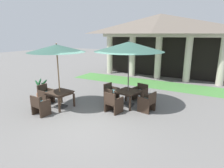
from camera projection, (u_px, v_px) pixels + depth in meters
ground_plane at (90, 123)px, 7.07m from camera, size 60.00×60.00×0.00m
background_pavilion at (160, 30)px, 13.34m from camera, size 9.26×2.73×4.52m
lawn_strip at (149, 83)px, 12.69m from camera, size 11.06×2.16×0.01m
patio_table_near_foreground at (128, 93)px, 8.62m from camera, size 1.11×1.11×0.71m
patio_umbrella_near_foreground at (129, 47)px, 8.10m from camera, size 2.99×2.99×2.93m
patio_chair_near_foreground_west at (111, 93)px, 9.32m from camera, size 0.66×0.67×0.85m
patio_chair_near_foreground_north at (140, 92)px, 9.41m from camera, size 0.70×0.64×0.79m
patio_chair_near_foreground_east at (147, 102)px, 8.02m from camera, size 0.67×0.67×0.86m
patio_chair_near_foreground_south at (113, 103)px, 7.93m from camera, size 0.70×0.67×0.88m
patio_table_mid_left at (60, 94)px, 8.42m from camera, size 0.99×0.99×0.73m
patio_umbrella_mid_left at (57, 49)px, 7.93m from camera, size 2.39×2.39×2.82m
patio_chair_mid_left_west at (46, 95)px, 9.04m from camera, size 0.61×0.60×0.87m
patio_chair_mid_left_south at (40, 105)px, 7.66m from camera, size 0.64×0.57×0.83m
potted_palm_left_edge at (42, 94)px, 9.66m from camera, size 0.54×0.55×1.04m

